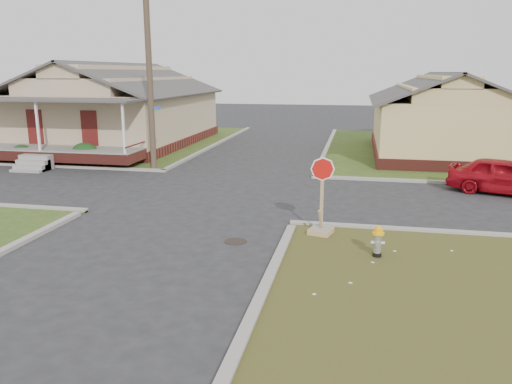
% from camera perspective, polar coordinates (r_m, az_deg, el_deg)
% --- Properties ---
extents(ground, '(120.00, 120.00, 0.00)m').
position_cam_1_polar(ground, '(15.25, -9.97, -4.45)').
color(ground, '#262629').
rests_on(ground, ground).
extents(verge_far_left, '(19.00, 19.00, 0.05)m').
position_cam_1_polar(verge_far_left, '(36.76, -18.75, 5.62)').
color(verge_far_left, '#314A1A').
rests_on(verge_far_left, ground).
extents(curbs, '(80.00, 40.00, 0.12)m').
position_cam_1_polar(curbs, '(19.81, -4.72, -0.09)').
color(curbs, '#9B968C').
rests_on(curbs, ground).
extents(manhole, '(0.64, 0.64, 0.01)m').
position_cam_1_polar(manhole, '(14.15, -2.35, -5.66)').
color(manhole, black).
rests_on(manhole, ground).
extents(corner_house, '(10.10, 15.50, 5.30)m').
position_cam_1_polar(corner_house, '(33.95, -15.72, 9.06)').
color(corner_house, maroon).
rests_on(corner_house, ground).
extents(side_house_yellow, '(7.60, 11.60, 4.70)m').
position_cam_1_polar(side_house_yellow, '(30.41, 20.35, 8.08)').
color(side_house_yellow, maroon).
rests_on(side_house_yellow, ground).
extents(utility_pole, '(1.80, 0.28, 9.00)m').
position_cam_1_polar(utility_pole, '(24.35, -12.09, 13.28)').
color(utility_pole, '#3F3124').
rests_on(utility_pole, ground).
extents(fire_hydrant, '(0.31, 0.31, 0.83)m').
position_cam_1_polar(fire_hydrant, '(13.14, 13.75, -5.29)').
color(fire_hydrant, black).
rests_on(fire_hydrant, ground).
extents(stop_sign, '(0.65, 0.63, 2.28)m').
position_cam_1_polar(stop_sign, '(14.64, 7.46, -2.90)').
color(stop_sign, tan).
rests_on(stop_sign, ground).
extents(red_sedan, '(4.46, 2.97, 1.41)m').
position_cam_1_polar(red_sedan, '(21.72, 26.53, 1.63)').
color(red_sedan, '#A10B15').
rests_on(red_sedan, ground).
extents(hedge_left, '(1.28, 1.05, 0.98)m').
position_cam_1_polar(hedge_left, '(28.81, -25.16, 4.06)').
color(hedge_left, '#133614').
rests_on(hedge_left, verge_far_left).
extents(hedge_right, '(1.44, 1.18, 1.10)m').
position_cam_1_polar(hedge_right, '(27.05, -18.95, 4.20)').
color(hedge_right, '#133614').
rests_on(hedge_right, verge_far_left).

